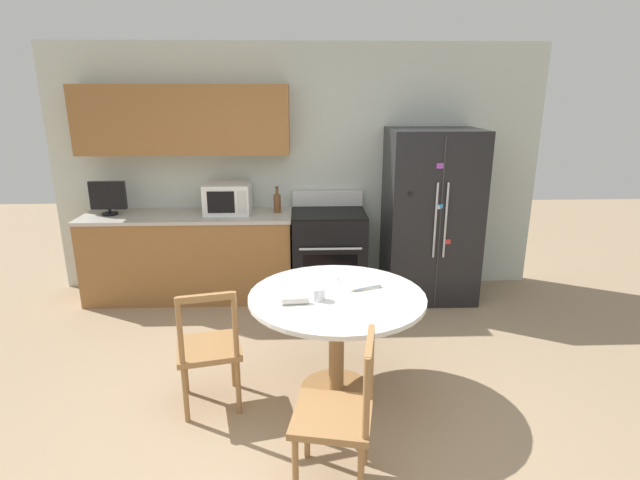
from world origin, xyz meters
name	(u,v)px	position (x,y,z in m)	size (l,w,h in m)	color
ground_plane	(299,431)	(0.00, 0.00, 0.00)	(14.00, 14.00, 0.00)	#9E8466
back_wall	(269,157)	(-0.30, 2.59, 1.44)	(5.20, 0.44, 2.60)	silver
kitchen_counter	(191,256)	(-1.14, 2.29, 0.45)	(2.14, 0.64, 0.90)	#936033
refrigerator	(431,216)	(1.37, 2.22, 0.88)	(0.92, 0.75, 1.76)	black
oven_range	(329,253)	(0.31, 2.26, 0.47)	(0.75, 0.68, 1.08)	black
microwave	(228,198)	(-0.73, 2.34, 1.06)	(0.46, 0.39, 0.31)	white
countertop_tv	(108,197)	(-1.93, 2.31, 1.08)	(0.36, 0.16, 0.35)	black
counter_bottle	(277,203)	(-0.22, 2.34, 1.00)	(0.08, 0.08, 0.27)	brown
dining_table	(337,314)	(0.27, 0.45, 0.62)	(1.23, 1.23, 0.76)	white
dining_chair_left	(209,349)	(-0.60, 0.31, 0.43)	(0.50, 0.50, 0.90)	#9E7042
dining_chair_near	(338,416)	(0.22, -0.44, 0.43)	(0.49, 0.49, 0.90)	#9E7042
candle_glass	(318,295)	(0.14, 0.37, 0.80)	(0.09, 0.09, 0.08)	silver
folded_napkin	(295,300)	(-0.01, 0.30, 0.79)	(0.18, 0.07, 0.05)	silver
mail_stack	(358,281)	(0.44, 0.67, 0.77)	(0.32, 0.36, 0.02)	white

